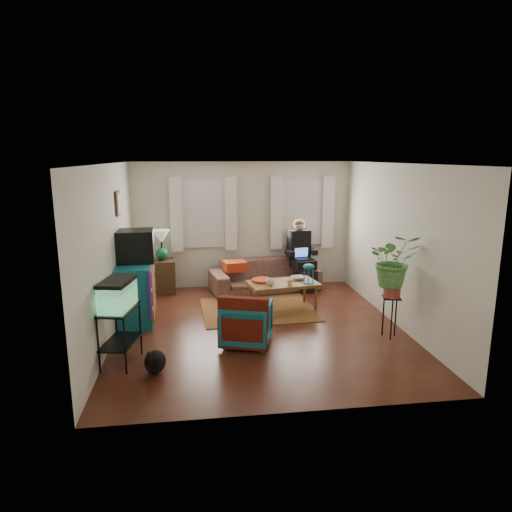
{
  "coord_description": "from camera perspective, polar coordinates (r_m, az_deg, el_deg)",
  "views": [
    {
      "loc": [
        -0.98,
        -6.85,
        2.71
      ],
      "look_at": [
        0.0,
        0.4,
        1.1
      ],
      "focal_mm": 32.0,
      "sensor_mm": 36.0,
      "label": 1
    }
  ],
  "objects": [
    {
      "name": "armchair",
      "position": [
        6.73,
        -1.17,
        -8.1
      ],
      "size": [
        0.85,
        0.82,
        0.7
      ],
      "primitive_type": "imported",
      "rotation": [
        0.0,
        0.0,
        2.84
      ],
      "color": "#125D6C",
      "rests_on": "floor"
    },
    {
      "name": "aquarium_stand",
      "position": [
        6.36,
        -16.6,
        -9.59
      ],
      "size": [
        0.52,
        0.75,
        0.77
      ],
      "primitive_type": "cube",
      "rotation": [
        0.0,
        0.0,
        -0.21
      ],
      "color": "black",
      "rests_on": "floor"
    },
    {
      "name": "floor",
      "position": [
        7.44,
        0.42,
        -8.97
      ],
      "size": [
        4.5,
        5.0,
        0.01
      ],
      "primitive_type": "cube",
      "color": "#4F2B14",
      "rests_on": "ground"
    },
    {
      "name": "wall_back",
      "position": [
        9.51,
        -1.69,
        3.88
      ],
      "size": [
        4.5,
        0.01,
        2.6
      ],
      "primitive_type": "cube",
      "color": "silver",
      "rests_on": "floor"
    },
    {
      "name": "bowl",
      "position": [
        8.36,
        5.26,
        -2.73
      ],
      "size": [
        0.27,
        0.27,
        0.06
      ],
      "primitive_type": "imported",
      "rotation": [
        0.0,
        0.0,
        0.16
      ],
      "color": "white",
      "rests_on": "coffee_table"
    },
    {
      "name": "picture_frame",
      "position": [
        7.84,
        -16.82,
        6.32
      ],
      "size": [
        0.04,
        0.32,
        0.4
      ],
      "primitive_type": "cube",
      "color": "#3D2616",
      "rests_on": "wall_left"
    },
    {
      "name": "coffee_table",
      "position": [
        8.22,
        3.36,
        -5.0
      ],
      "size": [
        1.31,
        0.85,
        0.51
      ],
      "primitive_type": "cube",
      "rotation": [
        0.0,
        0.0,
        0.16
      ],
      "color": "brown",
      "rests_on": "floor"
    },
    {
      "name": "dresser",
      "position": [
        7.88,
        -14.78,
        -4.35
      ],
      "size": [
        0.6,
        1.12,
        0.99
      ],
      "primitive_type": "cube",
      "rotation": [
        0.0,
        0.0,
        0.04
      ],
      "color": "#11606A",
      "rests_on": "floor"
    },
    {
      "name": "sofa",
      "position": [
        9.3,
        1.1,
        -1.8
      ],
      "size": [
        2.31,
        1.24,
        0.86
      ],
      "primitive_type": "imported",
      "rotation": [
        0.0,
        0.0,
        0.18
      ],
      "color": "brown",
      "rests_on": "floor"
    },
    {
      "name": "aquarium",
      "position": [
        6.17,
        -16.93,
        -4.55
      ],
      "size": [
        0.46,
        0.68,
        0.4
      ],
      "primitive_type": "cube",
      "rotation": [
        0.0,
        0.0,
        -0.21
      ],
      "color": "#7FD899",
      "rests_on": "aquarium_stand"
    },
    {
      "name": "side_table",
      "position": [
        9.36,
        -11.55,
        -2.53
      ],
      "size": [
        0.51,
        0.51,
        0.68
      ],
      "primitive_type": "cube",
      "rotation": [
        0.0,
        0.0,
        0.11
      ],
      "color": "#3C2316",
      "rests_on": "floor"
    },
    {
      "name": "crt_tv",
      "position": [
        7.8,
        -14.87,
        1.24
      ],
      "size": [
        0.63,
        0.58,
        0.53
      ],
      "primitive_type": "cube",
      "rotation": [
        0.0,
        0.0,
        0.04
      ],
      "color": "black",
      "rests_on": "dresser"
    },
    {
      "name": "window_right",
      "position": [
        9.67,
        5.73,
        5.46
      ],
      "size": [
        1.08,
        0.04,
        1.38
      ],
      "primitive_type": "cube",
      "color": "white",
      "rests_on": "wall_back"
    },
    {
      "name": "plant_stand",
      "position": [
        7.27,
        16.42,
        -7.34
      ],
      "size": [
        0.32,
        0.32,
        0.64
      ],
      "primitive_type": "cube",
      "rotation": [
        0.0,
        0.0,
        -0.21
      ],
      "color": "black",
      "rests_on": "floor"
    },
    {
      "name": "cup_b",
      "position": [
        7.98,
        4.25,
        -3.29
      ],
      "size": [
        0.13,
        0.13,
        0.1
      ],
      "primitive_type": "imported",
      "rotation": [
        0.0,
        0.0,
        0.16
      ],
      "color": "beige",
      "rests_on": "coffee_table"
    },
    {
      "name": "window_left",
      "position": [
        9.41,
        -6.56,
        5.25
      ],
      "size": [
        1.08,
        0.04,
        1.38
      ],
      "primitive_type": "cube",
      "color": "white",
      "rests_on": "wall_back"
    },
    {
      "name": "serape_throw",
      "position": [
        6.43,
        -1.63,
        -7.71
      ],
      "size": [
        0.72,
        0.37,
        0.58
      ],
      "primitive_type": "cube",
      "rotation": [
        0.0,
        0.0,
        -0.3
      ],
      "color": "#9E0A0A",
      "rests_on": "armchair"
    },
    {
      "name": "wall_left",
      "position": [
        7.11,
        -17.82,
        0.37
      ],
      "size": [
        0.01,
        5.0,
        2.6
      ],
      "primitive_type": "cube",
      "color": "silver",
      "rests_on": "floor"
    },
    {
      "name": "wall_front",
      "position": [
        4.68,
        4.76,
        -5.19
      ],
      "size": [
        4.5,
        0.01,
        2.6
      ],
      "primitive_type": "cube",
      "color": "silver",
      "rests_on": "floor"
    },
    {
      "name": "cup_a",
      "position": [
        7.95,
        1.78,
        -3.31
      ],
      "size": [
        0.16,
        0.16,
        0.11
      ],
      "primitive_type": "imported",
      "rotation": [
        0.0,
        0.0,
        0.16
      ],
      "color": "white",
      "rests_on": "coffee_table"
    },
    {
      "name": "curtains_right",
      "position": [
        9.59,
        5.84,
        5.4
      ],
      "size": [
        1.36,
        0.06,
        1.5
      ],
      "primitive_type": "cube",
      "color": "white",
      "rests_on": "wall_back"
    },
    {
      "name": "birdcage",
      "position": [
        8.11,
        6.59,
        -2.17
      ],
      "size": [
        0.23,
        0.23,
        0.35
      ],
      "primitive_type": null,
      "rotation": [
        0.0,
        0.0,
        0.16
      ],
      "color": "#115B6B",
      "rests_on": "coffee_table"
    },
    {
      "name": "wall_right",
      "position": [
        7.71,
        17.24,
        1.3
      ],
      "size": [
        0.01,
        5.0,
        2.6
      ],
      "primitive_type": "cube",
      "color": "silver",
      "rests_on": "floor"
    },
    {
      "name": "table_lamp",
      "position": [
        9.22,
        -11.71,
        1.24
      ],
      "size": [
        0.38,
        0.38,
        0.62
      ],
      "primitive_type": null,
      "rotation": [
        0.0,
        0.0,
        0.11
      ],
      "color": "white",
      "rests_on": "side_table"
    },
    {
      "name": "potted_plant",
      "position": [
        7.05,
        16.79,
        -1.5
      ],
      "size": [
        0.85,
        0.77,
        0.81
      ],
      "primitive_type": "imported",
      "rotation": [
        0.0,
        0.0,
        -0.21
      ],
      "color": "#599947",
      "rests_on": "plant_stand"
    },
    {
      "name": "seated_person",
      "position": [
        9.52,
        5.6,
        -0.13
      ],
      "size": [
        0.66,
        0.76,
        1.31
      ],
      "primitive_type": null,
      "rotation": [
        0.0,
        0.0,
        0.18
      ],
      "color": "black",
      "rests_on": "sofa"
    },
    {
      "name": "area_rug",
      "position": [
        8.25,
        0.29,
        -6.71
      ],
      "size": [
        2.07,
        1.69,
        0.01
      ],
      "primitive_type": "cube",
      "rotation": [
        0.0,
        0.0,
        0.05
      ],
      "color": "maroon",
      "rests_on": "floor"
    },
    {
      "name": "snack_tray",
      "position": [
        8.19,
        0.8,
        -3.05
      ],
      "size": [
        0.43,
        0.43,
        0.04
      ],
      "primitive_type": "cylinder",
      "rotation": [
        0.0,
        0.0,
        0.16
      ],
      "color": "#B21414",
      "rests_on": "coffee_table"
    },
    {
      "name": "black_cat",
      "position": [
        6.09,
        -12.52,
        -12.51
      ],
      "size": [
        0.32,
        0.45,
        0.35
      ],
      "primitive_type": "ellipsoid",
      "rotation": [
        0.0,
        0.0,
        -0.13
      ],
      "color": "black",
      "rests_on": "floor"
    },
    {
      "name": "ceiling",
      "position": [
        6.92,
        0.45,
        11.49
      ],
      "size": [
        4.5,
        5.0,
        0.01
      ],
      "primitive_type": "cube",
      "color": "white",
      "rests_on": "wall_back"
    },
    {
      "name": "curtains_left",
      "position": [
        9.33,
        -6.55,
        5.19
      ],
      "size": [
        1.36,
        0.06,
        1.5
      ],
      "primitive_type": "cube",
      "color": "white",
      "rests_on": "wall_back"
    }
  ]
}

